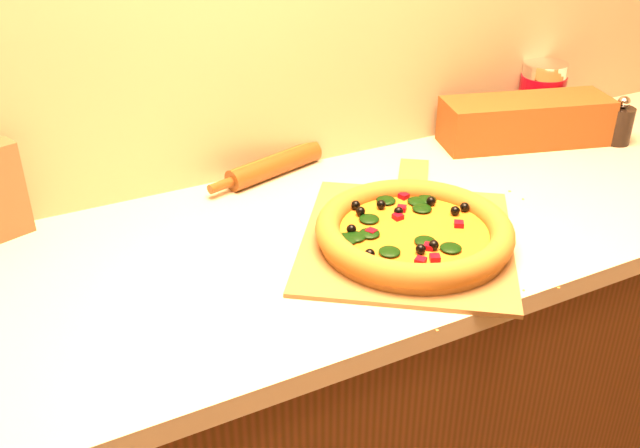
{
  "coord_description": "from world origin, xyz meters",
  "views": [
    {
      "loc": [
        -0.57,
        0.37,
        1.59
      ],
      "look_at": [
        -0.04,
        1.38,
        0.96
      ],
      "focal_mm": 40.0,
      "sensor_mm": 36.0,
      "label": 1
    }
  ],
  "objects_px": {
    "pizza": "(414,231)",
    "pizza_peel": "(407,235)",
    "pepper_grinder": "(619,124)",
    "rolling_pin": "(275,165)",
    "coffee_canister": "(542,92)"
  },
  "relations": [
    {
      "from": "pizza",
      "to": "coffee_canister",
      "type": "relative_size",
      "value": 2.3
    },
    {
      "from": "pizza",
      "to": "pizza_peel",
      "type": "bearing_deg",
      "value": 73.0
    },
    {
      "from": "pizza_peel",
      "to": "rolling_pin",
      "type": "bearing_deg",
      "value": 142.77
    },
    {
      "from": "pizza_peel",
      "to": "rolling_pin",
      "type": "height_order",
      "value": "rolling_pin"
    },
    {
      "from": "pepper_grinder",
      "to": "pizza_peel",
      "type": "bearing_deg",
      "value": -168.07
    },
    {
      "from": "pizza",
      "to": "coffee_canister",
      "type": "xyz_separation_m",
      "value": [
        0.67,
        0.39,
        0.05
      ]
    },
    {
      "from": "rolling_pin",
      "to": "pizza",
      "type": "bearing_deg",
      "value": -76.25
    },
    {
      "from": "pepper_grinder",
      "to": "rolling_pin",
      "type": "xyz_separation_m",
      "value": [
        -0.84,
        0.22,
        -0.03
      ]
    },
    {
      "from": "pizza_peel",
      "to": "pizza",
      "type": "xyz_separation_m",
      "value": [
        -0.01,
        -0.03,
        0.03
      ]
    },
    {
      "from": "pizza",
      "to": "coffee_canister",
      "type": "height_order",
      "value": "coffee_canister"
    },
    {
      "from": "pizza_peel",
      "to": "pizza",
      "type": "height_order",
      "value": "pizza"
    },
    {
      "from": "rolling_pin",
      "to": "coffee_canister",
      "type": "bearing_deg",
      "value": -1.26
    },
    {
      "from": "pizza_peel",
      "to": "pepper_grinder",
      "type": "relative_size",
      "value": 5.01
    },
    {
      "from": "pizza_peel",
      "to": "pepper_grinder",
      "type": "xyz_separation_m",
      "value": [
        0.73,
        0.15,
        0.05
      ]
    },
    {
      "from": "pepper_grinder",
      "to": "rolling_pin",
      "type": "height_order",
      "value": "pepper_grinder"
    }
  ]
}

